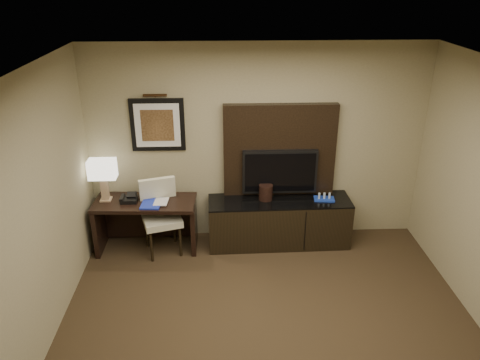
{
  "coord_description": "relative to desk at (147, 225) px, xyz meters",
  "views": [
    {
      "loc": [
        -0.48,
        -3.39,
        3.49
      ],
      "look_at": [
        -0.26,
        1.8,
        1.15
      ],
      "focal_mm": 35.0,
      "sensor_mm": 36.0,
      "label": 1
    }
  ],
  "objects": [
    {
      "name": "table_lamp",
      "position": [
        -0.51,
        0.06,
        0.62
      ],
      "size": [
        0.35,
        0.25,
        0.53
      ],
      "primitive_type": null,
      "rotation": [
        0.0,
        0.0,
        -0.21
      ],
      "color": "tan",
      "rests_on": "desk"
    },
    {
      "name": "wall_back",
      "position": [
        1.5,
        0.35,
        0.99
      ],
      "size": [
        4.5,
        0.01,
        2.7
      ],
      "primitive_type": "cube",
      "color": "#988E67",
      "rests_on": "floor"
    },
    {
      "name": "book",
      "position": [
        0.13,
        -0.05,
        0.48
      ],
      "size": [
        0.18,
        0.03,
        0.24
      ],
      "primitive_type": "imported",
      "rotation": [
        0.0,
        0.0,
        -0.06
      ],
      "color": "tan",
      "rests_on": "desk"
    },
    {
      "name": "ice_bucket",
      "position": [
        1.61,
        0.09,
        0.41
      ],
      "size": [
        0.19,
        0.19,
        0.21
      ],
      "primitive_type": "cylinder",
      "rotation": [
        0.0,
        0.0,
        0.02
      ],
      "color": "black",
      "rests_on": "credenza"
    },
    {
      "name": "wall_left",
      "position": [
        -0.75,
        -2.15,
        0.99
      ],
      "size": [
        0.01,
        5.0,
        2.7
      ],
      "primitive_type": "cube",
      "color": "#988E67",
      "rests_on": "floor"
    },
    {
      "name": "artwork",
      "position": [
        0.2,
        0.33,
        1.29
      ],
      "size": [
        0.7,
        0.04,
        0.7
      ],
      "primitive_type": "cube",
      "color": "black",
      "rests_on": "wall_back"
    },
    {
      "name": "credenza",
      "position": [
        1.8,
        0.05,
        -0.03
      ],
      "size": [
        1.93,
        0.57,
        0.66
      ],
      "primitive_type": "cube",
      "rotation": [
        0.0,
        0.0,
        0.02
      ],
      "color": "black",
      "rests_on": "floor"
    },
    {
      "name": "desk",
      "position": [
        0.0,
        0.0,
        0.0
      ],
      "size": [
        1.35,
        0.63,
        0.71
      ],
      "primitive_type": "cube",
      "rotation": [
        0.0,
        0.0,
        -0.05
      ],
      "color": "black",
      "rests_on": "floor"
    },
    {
      "name": "desk_chair",
      "position": [
        0.22,
        -0.1,
        0.14
      ],
      "size": [
        0.61,
        0.66,
        1.0
      ],
      "primitive_type": null,
      "rotation": [
        0.0,
        0.0,
        0.29
      ],
      "color": "beige",
      "rests_on": "floor"
    },
    {
      "name": "desk_phone",
      "position": [
        -0.2,
        0.0,
        0.41
      ],
      "size": [
        0.21,
        0.19,
        0.11
      ],
      "primitive_type": null,
      "rotation": [
        0.0,
        0.0,
        0.01
      ],
      "color": "black",
      "rests_on": "desk"
    },
    {
      "name": "picture_light",
      "position": [
        0.2,
        0.29,
        1.69
      ],
      "size": [
        0.04,
        0.04,
        0.3
      ],
      "primitive_type": "cylinder",
      "color": "#432A15",
      "rests_on": "wall_back"
    },
    {
      "name": "minibar_tray",
      "position": [
        2.4,
        0.04,
        0.35
      ],
      "size": [
        0.29,
        0.19,
        0.1
      ],
      "primitive_type": null,
      "rotation": [
        0.0,
        0.0,
        -0.11
      ],
      "color": "#1938A7",
      "rests_on": "credenza"
    },
    {
      "name": "tv",
      "position": [
        1.8,
        0.19,
        0.66
      ],
      "size": [
        1.0,
        0.08,
        0.6
      ],
      "primitive_type": "cube",
      "color": "black",
      "rests_on": "tv_wall_panel"
    },
    {
      "name": "tv_wall_panel",
      "position": [
        1.8,
        0.29,
        0.91
      ],
      "size": [
        1.5,
        0.12,
        1.3
      ],
      "primitive_type": "cube",
      "color": "black",
      "rests_on": "wall_back"
    },
    {
      "name": "ceiling",
      "position": [
        1.5,
        -2.15,
        2.34
      ],
      "size": [
        4.5,
        5.0,
        0.01
      ],
      "primitive_type": "cube",
      "color": "silver",
      "rests_on": "wall_back"
    },
    {
      "name": "blue_folder",
      "position": [
        0.1,
        -0.09,
        0.37
      ],
      "size": [
        0.27,
        0.35,
        0.02
      ],
      "primitive_type": "cube",
      "rotation": [
        0.0,
        0.0,
        -0.06
      ],
      "color": "#1B2EB1",
      "rests_on": "desk"
    }
  ]
}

